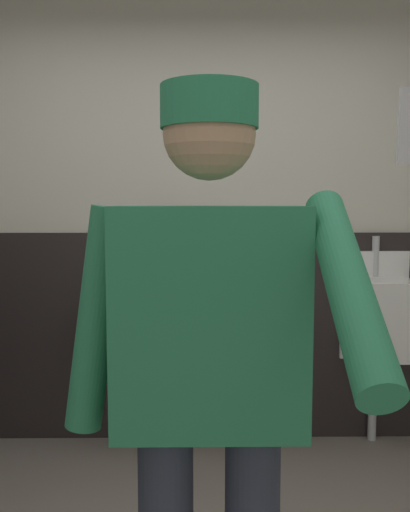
% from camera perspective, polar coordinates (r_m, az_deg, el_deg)
% --- Properties ---
extents(wall_back, '(4.21, 0.12, 2.83)m').
position_cam_1_polar(wall_back, '(3.34, -0.35, 5.21)').
color(wall_back, beige).
rests_on(wall_back, ground_plane).
extents(wainscot_band_back, '(3.61, 0.03, 1.26)m').
position_cam_1_polar(wainscot_band_back, '(3.36, -0.33, -8.35)').
color(wainscot_band_back, black).
rests_on(wainscot_band_back, ground_plane).
extents(urinal_left, '(0.40, 0.34, 1.24)m').
position_cam_1_polar(urinal_left, '(3.22, -8.69, -6.34)').
color(urinal_left, white).
rests_on(urinal_left, ground_plane).
extents(urinal_middle, '(0.40, 0.34, 1.24)m').
position_cam_1_polar(urinal_middle, '(3.20, 4.81, -6.36)').
color(urinal_middle, white).
rests_on(urinal_middle, ground_plane).
extents(urinal_right, '(0.40, 0.34, 1.24)m').
position_cam_1_polar(urinal_right, '(3.36, 17.74, -6.05)').
color(urinal_right, white).
rests_on(urinal_right, ground_plane).
extents(privacy_divider_panel, '(0.04, 0.40, 0.90)m').
position_cam_1_polar(privacy_divider_panel, '(3.09, -2.00, -3.52)').
color(privacy_divider_panel, '#4C4C51').
extents(person, '(0.68, 0.60, 1.71)m').
position_cam_1_polar(person, '(1.38, 0.45, -12.09)').
color(person, '#2D3342').
rests_on(person, ground_plane).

